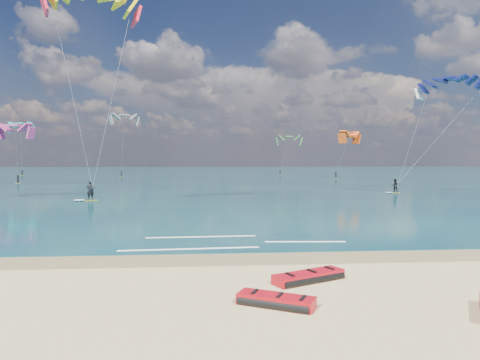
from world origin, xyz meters
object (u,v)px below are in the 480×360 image
(packed_kite_mid, at_px, (276,306))
(packed_kite_left, at_px, (309,281))
(kitesurfer_main, at_px, (91,91))
(kitesurfer_far, at_px, (423,130))

(packed_kite_mid, bearing_deg, packed_kite_left, 84.72)
(kitesurfer_main, bearing_deg, kitesurfer_far, -11.23)
(packed_kite_mid, distance_m, kitesurfer_far, 44.26)
(packed_kite_mid, bearing_deg, kitesurfer_far, 84.94)
(packed_kite_mid, relative_size, kitesurfer_main, 0.12)
(packed_kite_mid, height_order, kitesurfer_far, kitesurfer_far)
(packed_kite_left, relative_size, kitesurfer_main, 0.14)
(packed_kite_left, bearing_deg, packed_kite_mid, -148.17)
(packed_kite_mid, distance_m, kitesurfer_main, 33.42)
(kitesurfer_main, xyz_separation_m, kitesurfer_far, (36.29, 7.72, -2.93))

